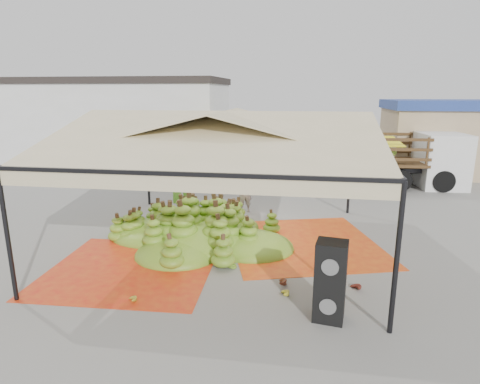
% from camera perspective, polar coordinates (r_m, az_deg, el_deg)
% --- Properties ---
extents(ground, '(90.00, 90.00, 0.00)m').
position_cam_1_polar(ground, '(12.31, -2.02, -7.52)').
color(ground, slate).
rests_on(ground, ground).
extents(canopy_tent, '(8.10, 8.10, 4.00)m').
position_cam_1_polar(canopy_tent, '(11.52, -2.16, 7.93)').
color(canopy_tent, black).
rests_on(canopy_tent, ground).
extents(building_white, '(14.30, 6.30, 5.40)m').
position_cam_1_polar(building_white, '(28.09, -17.09, 9.72)').
color(building_white, silver).
rests_on(building_white, ground).
extents(building_tan, '(6.30, 5.30, 4.10)m').
position_cam_1_polar(building_tan, '(25.58, 26.85, 7.04)').
color(building_tan, tan).
rests_on(building_tan, ground).
extents(tarp_left, '(4.36, 4.17, 0.01)m').
position_cam_1_polar(tarp_left, '(11.12, -15.21, -10.46)').
color(tarp_left, '#C75212').
rests_on(tarp_left, ground).
extents(tarp_right, '(5.48, 5.63, 0.01)m').
position_cam_1_polar(tarp_right, '(12.60, 8.99, -7.15)').
color(tarp_right, '#D86114').
rests_on(tarp_right, ground).
extents(banana_heap, '(7.49, 6.83, 1.32)m').
position_cam_1_polar(banana_heap, '(12.35, -5.42, -4.26)').
color(banana_heap, '#447318').
rests_on(banana_heap, ground).
extents(hand_yellow_a, '(0.49, 0.43, 0.19)m').
position_cam_1_polar(hand_yellow_a, '(9.45, 5.98, -13.96)').
color(hand_yellow_a, gold).
rests_on(hand_yellow_a, ground).
extents(hand_yellow_b, '(0.49, 0.48, 0.17)m').
position_cam_1_polar(hand_yellow_b, '(9.48, -15.40, -14.41)').
color(hand_yellow_b, '#B38823').
rests_on(hand_yellow_b, ground).
extents(hand_red_a, '(0.49, 0.41, 0.22)m').
position_cam_1_polar(hand_red_a, '(9.93, 5.56, -12.43)').
color(hand_red_a, '#602916').
rests_on(hand_red_a, ground).
extents(hand_red_b, '(0.55, 0.52, 0.19)m').
position_cam_1_polar(hand_red_b, '(10.01, 15.91, -12.79)').
color(hand_red_b, maroon).
rests_on(hand_red_b, ground).
extents(hand_green, '(0.56, 0.52, 0.20)m').
position_cam_1_polar(hand_green, '(10.77, -1.42, -10.22)').
color(hand_green, '#456F17').
rests_on(hand_green, ground).
extents(hanging_bunches, '(1.74, 0.24, 0.20)m').
position_cam_1_polar(hanging_bunches, '(10.52, -3.53, 3.59)').
color(hanging_bunches, '#567A19').
rests_on(hanging_bunches, ground).
extents(speaker_stack, '(0.68, 0.62, 1.68)m').
position_cam_1_polar(speaker_stack, '(8.42, 12.71, -12.28)').
color(speaker_stack, black).
rests_on(speaker_stack, ground).
extents(banana_leaves, '(0.96, 1.36, 3.70)m').
position_cam_1_polar(banana_leaves, '(15.26, -7.98, -3.35)').
color(banana_leaves, '#356A1C').
rests_on(banana_leaves, ground).
extents(vendor, '(0.68, 0.57, 1.58)m').
position_cam_1_polar(vendor, '(15.35, 0.65, -0.05)').
color(vendor, gray).
rests_on(vendor, ground).
extents(truck_left, '(7.49, 3.69, 2.46)m').
position_cam_1_polar(truck_left, '(21.42, -1.53, 5.95)').
color(truck_left, '#4A2F18').
rests_on(truck_left, ground).
extents(truck_right, '(7.72, 3.06, 2.60)m').
position_cam_1_polar(truck_right, '(21.00, 20.44, 5.15)').
color(truck_right, '#52371B').
rests_on(truck_right, ground).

